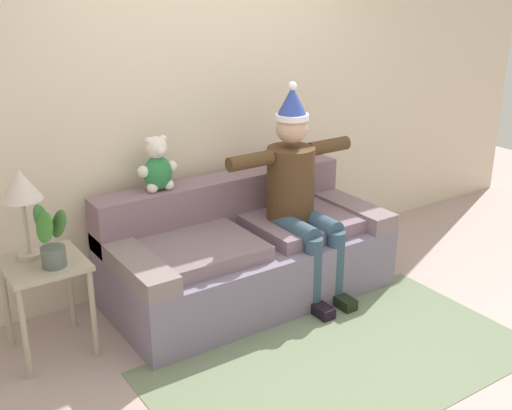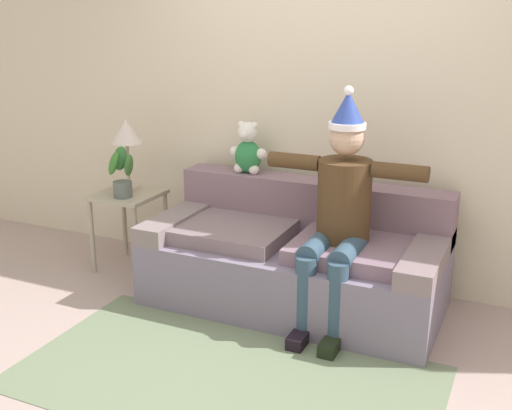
# 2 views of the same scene
# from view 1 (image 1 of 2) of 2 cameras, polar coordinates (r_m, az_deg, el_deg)

# --- Properties ---
(ground_plane) EXTENTS (10.00, 10.00, 0.00)m
(ground_plane) POSITION_cam_1_polar(r_m,az_deg,el_deg) (4.02, 7.07, -13.30)
(ground_plane) COLOR #AF9690
(back_wall) EXTENTS (7.00, 0.10, 2.70)m
(back_wall) POSITION_cam_1_polar(r_m,az_deg,el_deg) (4.70, -4.78, 9.67)
(back_wall) COLOR beige
(back_wall) RESTS_ON ground_plane
(couch) EXTENTS (1.98, 0.94, 0.80)m
(couch) POSITION_cam_1_polar(r_m,az_deg,el_deg) (4.56, -0.96, -4.28)
(couch) COLOR slate
(couch) RESTS_ON ground_plane
(person_seated) EXTENTS (1.02, 0.77, 1.51)m
(person_seated) POSITION_cam_1_polar(r_m,az_deg,el_deg) (4.45, 3.84, 1.28)
(person_seated) COLOR #4B331C
(person_seated) RESTS_ON ground_plane
(teddy_bear) EXTENTS (0.29, 0.17, 0.38)m
(teddy_bear) POSITION_cam_1_polar(r_m,az_deg,el_deg) (4.34, -8.81, 3.46)
(teddy_bear) COLOR #2C8043
(teddy_bear) RESTS_ON couch
(side_table) EXTENTS (0.46, 0.47, 0.61)m
(side_table) POSITION_cam_1_polar(r_m,az_deg,el_deg) (4.00, -18.37, -6.24)
(side_table) COLOR tan
(side_table) RESTS_ON ground_plane
(table_lamp) EXTENTS (0.24, 0.24, 0.55)m
(table_lamp) POSITION_cam_1_polar(r_m,az_deg,el_deg) (3.87, -20.33, 1.33)
(table_lamp) COLOR #BBA99A
(table_lamp) RESTS_ON side_table
(potted_plant) EXTENTS (0.23, 0.24, 0.39)m
(potted_plant) POSITION_cam_1_polar(r_m,az_deg,el_deg) (3.80, -17.93, -2.80)
(potted_plant) COLOR #566059
(potted_plant) RESTS_ON side_table
(area_rug) EXTENTS (2.31, 1.28, 0.01)m
(area_rug) POSITION_cam_1_polar(r_m,az_deg,el_deg) (3.97, 7.80, -13.73)
(area_rug) COLOR slate
(area_rug) RESTS_ON ground_plane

